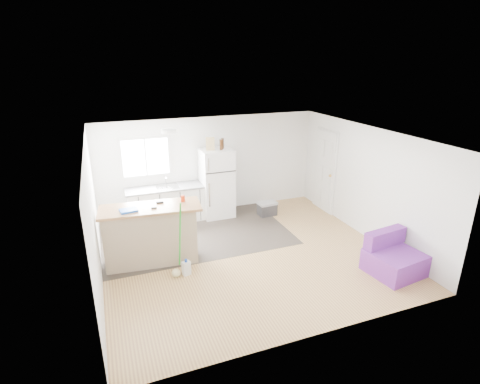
{
  "coord_description": "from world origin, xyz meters",
  "views": [
    {
      "loc": [
        -2.49,
        -6.16,
        3.74
      ],
      "look_at": [
        0.11,
        0.7,
        1.08
      ],
      "focal_mm": 28.0,
      "sensor_mm": 36.0,
      "label": 1
    }
  ],
  "objects_px": {
    "cardboard_box": "(210,144)",
    "bottle_right": "(222,143)",
    "cooler": "(267,208)",
    "cleaner_jug": "(186,268)",
    "mop": "(177,264)",
    "red_cup": "(183,199)",
    "kitchen_cabinets": "(169,204)",
    "blue_tray": "(129,210)",
    "purple_seat": "(393,259)",
    "refrigerator": "(217,183)",
    "bottle_left": "(221,145)",
    "peninsula": "(151,235)"
  },
  "relations": [
    {
      "from": "cleaner_jug",
      "to": "cooler",
      "type": "bearing_deg",
      "value": 21.36
    },
    {
      "from": "bottle_right",
      "to": "cleaner_jug",
      "type": "bearing_deg",
      "value": -121.91
    },
    {
      "from": "peninsula",
      "to": "refrigerator",
      "type": "relative_size",
      "value": 1.13
    },
    {
      "from": "kitchen_cabinets",
      "to": "cleaner_jug",
      "type": "height_order",
      "value": "kitchen_cabinets"
    },
    {
      "from": "bottle_left",
      "to": "cardboard_box",
      "type": "bearing_deg",
      "value": 164.61
    },
    {
      "from": "refrigerator",
      "to": "mop",
      "type": "distance_m",
      "value": 2.89
    },
    {
      "from": "red_cup",
      "to": "blue_tray",
      "type": "bearing_deg",
      "value": -172.8
    },
    {
      "from": "peninsula",
      "to": "bottle_left",
      "type": "xyz_separation_m",
      "value": [
        1.95,
        1.63,
        1.23
      ]
    },
    {
      "from": "kitchen_cabinets",
      "to": "bottle_right",
      "type": "bearing_deg",
      "value": -1.48
    },
    {
      "from": "cooler",
      "to": "cleaner_jug",
      "type": "bearing_deg",
      "value": -146.12
    },
    {
      "from": "cleaner_jug",
      "to": "purple_seat",
      "type": "bearing_deg",
      "value": -35.85
    },
    {
      "from": "blue_tray",
      "to": "bottle_right",
      "type": "xyz_separation_m",
      "value": [
        2.38,
        1.81,
        0.66
      ]
    },
    {
      "from": "peninsula",
      "to": "blue_tray",
      "type": "bearing_deg",
      "value": -162.58
    },
    {
      "from": "mop",
      "to": "bottle_right",
      "type": "height_order",
      "value": "bottle_right"
    },
    {
      "from": "purple_seat",
      "to": "blue_tray",
      "type": "bearing_deg",
      "value": 149.92
    },
    {
      "from": "blue_tray",
      "to": "refrigerator",
      "type": "bearing_deg",
      "value": 39.18
    },
    {
      "from": "refrigerator",
      "to": "blue_tray",
      "type": "bearing_deg",
      "value": -141.0
    },
    {
      "from": "cleaner_jug",
      "to": "red_cup",
      "type": "xyz_separation_m",
      "value": [
        0.16,
        0.75,
        1.06
      ]
    },
    {
      "from": "kitchen_cabinets",
      "to": "red_cup",
      "type": "height_order",
      "value": "red_cup"
    },
    {
      "from": "cleaner_jug",
      "to": "bottle_right",
      "type": "xyz_separation_m",
      "value": [
        1.52,
        2.44,
        1.67
      ]
    },
    {
      "from": "cooler",
      "to": "bottle_right",
      "type": "xyz_separation_m",
      "value": [
        -1.0,
        0.47,
        1.63
      ]
    },
    {
      "from": "purple_seat",
      "to": "bottle_left",
      "type": "distance_m",
      "value": 4.42
    },
    {
      "from": "peninsula",
      "to": "purple_seat",
      "type": "distance_m",
      "value": 4.51
    },
    {
      "from": "red_cup",
      "to": "purple_seat",
      "type": "bearing_deg",
      "value": -30.29
    },
    {
      "from": "mop",
      "to": "blue_tray",
      "type": "height_order",
      "value": "mop"
    },
    {
      "from": "cooler",
      "to": "cleaner_jug",
      "type": "xyz_separation_m",
      "value": [
        -2.52,
        -1.97,
        -0.04
      ]
    },
    {
      "from": "cardboard_box",
      "to": "bottle_right",
      "type": "distance_m",
      "value": 0.32
    },
    {
      "from": "red_cup",
      "to": "cardboard_box",
      "type": "distance_m",
      "value": 2.05
    },
    {
      "from": "blue_tray",
      "to": "mop",
      "type": "bearing_deg",
      "value": -39.76
    },
    {
      "from": "refrigerator",
      "to": "mop",
      "type": "bearing_deg",
      "value": -122.48
    },
    {
      "from": "refrigerator",
      "to": "blue_tray",
      "type": "relative_size",
      "value": 5.61
    },
    {
      "from": "cleaner_jug",
      "to": "blue_tray",
      "type": "distance_m",
      "value": 1.47
    },
    {
      "from": "cardboard_box",
      "to": "kitchen_cabinets",
      "type": "bearing_deg",
      "value": 174.61
    },
    {
      "from": "kitchen_cabinets",
      "to": "cleaner_jug",
      "type": "xyz_separation_m",
      "value": [
        -0.16,
        -2.49,
        -0.3
      ]
    },
    {
      "from": "refrigerator",
      "to": "purple_seat",
      "type": "xyz_separation_m",
      "value": [
        2.21,
        -3.66,
        -0.58
      ]
    },
    {
      "from": "bottle_right",
      "to": "bottle_left",
      "type": "bearing_deg",
      "value": -121.44
    },
    {
      "from": "kitchen_cabinets",
      "to": "red_cup",
      "type": "xyz_separation_m",
      "value": [
        -0.0,
        -1.74,
        0.75
      ]
    },
    {
      "from": "kitchen_cabinets",
      "to": "mop",
      "type": "xyz_separation_m",
      "value": [
        -0.32,
        -2.45,
        -0.21
      ]
    },
    {
      "from": "kitchen_cabinets",
      "to": "bottle_right",
      "type": "relative_size",
      "value": 7.78
    },
    {
      "from": "kitchen_cabinets",
      "to": "cooler",
      "type": "distance_m",
      "value": 2.43
    },
    {
      "from": "cooler",
      "to": "cardboard_box",
      "type": "height_order",
      "value": "cardboard_box"
    },
    {
      "from": "purple_seat",
      "to": "refrigerator",
      "type": "bearing_deg",
      "value": 113.85
    },
    {
      "from": "mop",
      "to": "red_cup",
      "type": "distance_m",
      "value": 1.24
    },
    {
      "from": "refrigerator",
      "to": "bottle_right",
      "type": "xyz_separation_m",
      "value": [
        0.17,
        0.01,
        0.97
      ]
    },
    {
      "from": "kitchen_cabinets",
      "to": "cardboard_box",
      "type": "xyz_separation_m",
      "value": [
        1.04,
        -0.1,
        1.39
      ]
    },
    {
      "from": "kitchen_cabinets",
      "to": "cooler",
      "type": "bearing_deg",
      "value": -11.68
    },
    {
      "from": "peninsula",
      "to": "red_cup",
      "type": "relative_size",
      "value": 15.88
    },
    {
      "from": "purple_seat",
      "to": "bottle_right",
      "type": "bearing_deg",
      "value": 111.82
    },
    {
      "from": "cleaner_jug",
      "to": "bottle_right",
      "type": "relative_size",
      "value": 1.26
    },
    {
      "from": "refrigerator",
      "to": "red_cup",
      "type": "distance_m",
      "value": 2.09
    }
  ]
}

